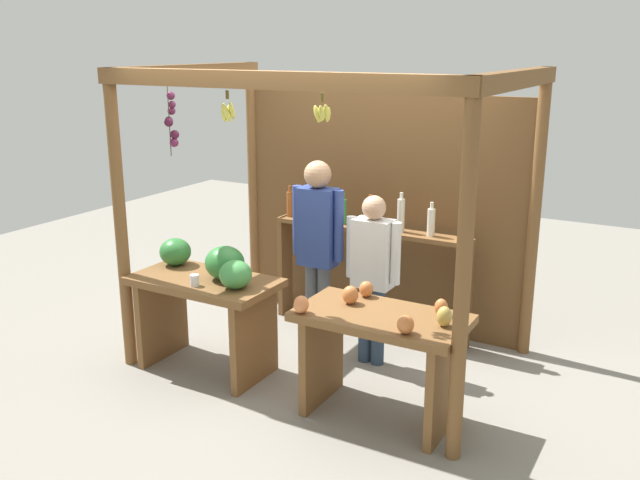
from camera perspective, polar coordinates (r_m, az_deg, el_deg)
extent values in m
plane|color=gray|center=(6.10, 0.87, -9.54)|extent=(12.00, 12.00, 0.00)
cylinder|color=brown|center=(5.80, -16.01, 1.30)|extent=(0.10, 0.10, 2.43)
cylinder|color=brown|center=(4.33, 11.61, -3.27)|extent=(0.10, 0.10, 2.43)
cylinder|color=brown|center=(7.19, -5.50, 4.54)|extent=(0.10, 0.10, 2.43)
cylinder|color=brown|center=(6.06, 17.13, 1.80)|extent=(0.10, 0.10, 2.43)
cube|color=brown|center=(4.72, -4.55, 12.91)|extent=(2.94, 0.12, 0.12)
cube|color=brown|center=(6.32, -10.72, 13.39)|extent=(0.12, 1.95, 0.12)
cube|color=brown|center=(5.00, 15.77, 12.54)|extent=(0.12, 1.95, 0.12)
cube|color=brown|center=(6.54, 4.90, 2.34)|extent=(2.84, 0.04, 2.19)
cylinder|color=brown|center=(4.67, 0.19, 11.58)|extent=(0.02, 0.02, 0.06)
ellipsoid|color=#D1CC4C|center=(4.66, 0.50, 10.44)|extent=(0.04, 0.05, 0.11)
ellipsoid|color=#D1CC4C|center=(4.70, 0.65, 10.21)|extent=(0.05, 0.04, 0.11)
ellipsoid|color=#D1CC4C|center=(4.72, 0.21, 10.23)|extent=(0.07, 0.05, 0.11)
ellipsoid|color=#D1CC4C|center=(4.69, -0.04, 10.18)|extent=(0.04, 0.07, 0.11)
ellipsoid|color=#D1CC4C|center=(4.65, -0.28, 10.38)|extent=(0.07, 0.06, 0.11)
ellipsoid|color=#D1CC4C|center=(4.64, 0.13, 10.34)|extent=(0.05, 0.04, 0.11)
cylinder|color=brown|center=(4.99, -7.59, 11.70)|extent=(0.02, 0.02, 0.06)
ellipsoid|color=#D1CC4C|center=(4.97, -7.22, 10.43)|extent=(0.04, 0.07, 0.13)
ellipsoid|color=#D1CC4C|center=(5.01, -7.35, 10.36)|extent=(0.07, 0.04, 0.13)
ellipsoid|color=#D1CC4C|center=(5.03, -7.63, 10.22)|extent=(0.06, 0.07, 0.14)
ellipsoid|color=#D1CC4C|center=(4.99, -7.88, 10.36)|extent=(0.07, 0.08, 0.14)
ellipsoid|color=#D1CC4C|center=(4.97, -7.61, 10.20)|extent=(0.07, 0.05, 0.14)
cylinder|color=#4C422D|center=(5.68, -12.23, 9.49)|extent=(0.01, 0.01, 0.55)
sphere|color=#511938|center=(5.68, -12.12, 11.47)|extent=(0.07, 0.07, 0.07)
sphere|color=#511938|center=(5.68, -12.01, 10.78)|extent=(0.06, 0.06, 0.06)
sphere|color=#511938|center=(5.69, -12.05, 10.29)|extent=(0.06, 0.06, 0.06)
sphere|color=#511938|center=(5.70, -12.26, 9.53)|extent=(0.06, 0.06, 0.06)
sphere|color=#47142D|center=(5.66, -12.27, 9.39)|extent=(0.07, 0.07, 0.07)
sphere|color=#47142D|center=(5.70, -11.80, 8.44)|extent=(0.07, 0.07, 0.07)
sphere|color=#601E42|center=(5.70, -11.84, 7.80)|extent=(0.07, 0.07, 0.07)
cube|color=brown|center=(5.68, -9.45, -3.38)|extent=(1.19, 0.64, 0.06)
cube|color=brown|center=(6.11, -12.79, -6.14)|extent=(0.06, 0.58, 0.73)
cube|color=brown|center=(5.55, -5.38, -8.08)|extent=(0.06, 0.58, 0.73)
ellipsoid|color=#2D7533|center=(6.02, -11.75, -0.95)|extent=(0.35, 0.35, 0.23)
ellipsoid|color=#2D7533|center=(5.59, -7.80, -1.86)|extent=(0.40, 0.40, 0.27)
ellipsoid|color=#429347|center=(5.37, -6.93, -2.82)|extent=(0.35, 0.35, 0.22)
cylinder|color=white|center=(5.49, -10.22, -3.26)|extent=(0.07, 0.07, 0.09)
cube|color=brown|center=(4.90, 5.04, -6.37)|extent=(1.19, 0.64, 0.06)
cube|color=brown|center=(5.26, 0.14, -9.44)|extent=(0.06, 0.58, 0.73)
cube|color=brown|center=(4.91, 10.10, -11.63)|extent=(0.06, 0.58, 0.73)
ellipsoid|color=#E07F47|center=(4.86, -1.55, -5.30)|extent=(0.15, 0.15, 0.13)
ellipsoid|color=#B79E47|center=(4.71, 10.13, -6.18)|extent=(0.14, 0.14, 0.14)
ellipsoid|color=#CC7038|center=(4.89, 9.88, -5.44)|extent=(0.12, 0.12, 0.12)
ellipsoid|color=#CC7038|center=(4.57, 7.01, -6.87)|extent=(0.16, 0.16, 0.12)
ellipsoid|color=#CC7038|center=(5.04, 2.50, -4.50)|extent=(0.16, 0.16, 0.13)
ellipsoid|color=#CC7038|center=(5.18, 3.80, -4.02)|extent=(0.15, 0.15, 0.12)
cube|color=brown|center=(6.89, -2.87, -2.04)|extent=(0.05, 0.20, 1.00)
cube|color=brown|center=(6.16, 11.85, -4.58)|extent=(0.05, 0.20, 1.00)
cube|color=brown|center=(6.33, 4.14, 0.84)|extent=(1.84, 0.22, 0.04)
cylinder|color=#994C1E|center=(6.70, -2.48, 2.94)|extent=(0.06, 0.06, 0.24)
cylinder|color=#994C1E|center=(6.67, -2.50, 4.20)|extent=(0.03, 0.03, 0.06)
cylinder|color=#D8B266|center=(6.55, -0.32, 2.57)|extent=(0.07, 0.07, 0.22)
cylinder|color=#D8B266|center=(6.52, -0.32, 3.77)|extent=(0.03, 0.03, 0.06)
cylinder|color=#338C4C|center=(6.42, 1.89, 2.33)|extent=(0.07, 0.07, 0.23)
cylinder|color=#338C4C|center=(6.39, 1.90, 3.59)|extent=(0.03, 0.03, 0.06)
cylinder|color=#994C1E|center=(6.30, 4.12, 2.09)|extent=(0.07, 0.07, 0.24)
cylinder|color=#994C1E|center=(6.27, 4.15, 3.44)|extent=(0.03, 0.03, 0.06)
cylinder|color=silver|center=(6.17, 6.63, 2.00)|extent=(0.07, 0.07, 0.29)
cylinder|color=silver|center=(6.14, 6.68, 3.61)|extent=(0.03, 0.03, 0.06)
cylinder|color=silver|center=(6.08, 9.07, 1.42)|extent=(0.07, 0.07, 0.24)
cylinder|color=silver|center=(6.05, 9.13, 2.79)|extent=(0.03, 0.03, 0.06)
cylinder|color=#D8B266|center=(5.99, 11.57, 1.27)|extent=(0.08, 0.08, 0.28)
cylinder|color=#D8B266|center=(5.95, 11.66, 2.86)|extent=(0.04, 0.04, 0.06)
cylinder|color=#535960|center=(6.10, -0.67, -5.49)|extent=(0.11, 0.11, 0.79)
cylinder|color=#535960|center=(6.04, 0.32, -5.69)|extent=(0.11, 0.11, 0.79)
cube|color=#2D428C|center=(5.85, -0.19, 1.07)|extent=(0.32, 0.19, 0.67)
cylinder|color=#2D428C|center=(5.94, -1.86, 1.63)|extent=(0.08, 0.08, 0.60)
cylinder|color=#2D428C|center=(5.75, 1.55, 1.15)|extent=(0.08, 0.08, 0.60)
sphere|color=tan|center=(5.75, -0.19, 5.39)|extent=(0.23, 0.23, 0.23)
cylinder|color=#2A3D55|center=(5.91, 3.70, -6.83)|extent=(0.11, 0.11, 0.68)
cylinder|color=#2A3D55|center=(5.86, 4.76, -7.04)|extent=(0.11, 0.11, 0.68)
cube|color=white|center=(5.68, 4.36, -1.11)|extent=(0.32, 0.19, 0.57)
cylinder|color=white|center=(5.75, 2.56, -0.56)|extent=(0.08, 0.08, 0.51)
cylinder|color=white|center=(5.59, 6.22, -1.12)|extent=(0.08, 0.08, 0.51)
sphere|color=tan|center=(5.58, 4.44, 2.66)|extent=(0.20, 0.20, 0.20)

